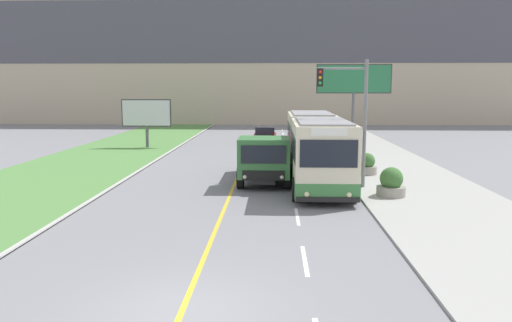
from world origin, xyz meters
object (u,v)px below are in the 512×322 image
object	(u,v)px
city_bus	(316,148)
planter_round_second	(367,165)
dump_truck	(264,160)
traffic_light_mast	(351,107)
billboard_small	(147,114)
car_distant	(265,136)
planter_round_third	(353,152)
planter_round_near	(391,184)
billboard_large	(354,82)

from	to	relation	value
city_bus	planter_round_second	xyz separation A→B (m)	(2.81, 1.27, -1.07)
dump_truck	city_bus	bearing A→B (deg)	25.11
traffic_light_mast	billboard_small	distance (m)	20.07
dump_truck	car_distant	size ratio (longest dim) A/B	1.41
car_distant	billboard_small	distance (m)	9.60
city_bus	planter_round_second	size ratio (longest dim) A/B	10.92
billboard_small	car_distant	bearing A→B (deg)	17.10
traffic_light_mast	planter_round_third	size ratio (longest dim) A/B	5.12
dump_truck	billboard_small	xyz separation A→B (m)	(-9.29, 14.13, 1.39)
car_distant	planter_round_near	bearing A→B (deg)	-73.92
planter_round_near	planter_round_third	distance (m)	10.61
billboard_small	planter_round_third	distance (m)	16.18
billboard_small	planter_round_second	distance (m)	18.83
billboard_large	planter_round_second	xyz separation A→B (m)	(-1.41, -14.29, -4.46)
dump_truck	car_distant	xyz separation A→B (m)	(-0.30, 16.90, -0.50)
car_distant	planter_round_third	world-z (taller)	car_distant
city_bus	billboard_small	xyz separation A→B (m)	(-11.82, 12.94, 0.94)
billboard_small	planter_round_near	distance (m)	22.54
dump_truck	planter_round_near	bearing A→B (deg)	-27.82
traffic_light_mast	planter_round_second	size ratio (longest dim) A/B	5.17
billboard_small	city_bus	bearing A→B (deg)	-47.59
billboard_large	planter_round_third	distance (m)	10.12
dump_truck	planter_round_near	world-z (taller)	dump_truck
car_distant	billboard_large	size ratio (longest dim) A/B	0.67
planter_round_second	planter_round_near	bearing A→B (deg)	-89.41
city_bus	billboard_large	world-z (taller)	billboard_large
dump_truck	car_distant	world-z (taller)	dump_truck
billboard_large	billboard_small	size ratio (longest dim) A/B	1.70
city_bus	car_distant	world-z (taller)	city_bus
city_bus	dump_truck	distance (m)	2.83
traffic_light_mast	billboard_large	size ratio (longest dim) A/B	0.91
city_bus	billboard_large	size ratio (longest dim) A/B	1.92
planter_round_near	billboard_small	bearing A→B (deg)	130.87
city_bus	planter_round_third	size ratio (longest dim) A/B	10.82
car_distant	traffic_light_mast	size ratio (longest dim) A/B	0.74
planter_round_near	planter_round_second	world-z (taller)	planter_round_near
billboard_small	planter_round_third	bearing A→B (deg)	-23.35
planter_round_third	billboard_small	bearing A→B (deg)	156.65
billboard_small	traffic_light_mast	bearing A→B (deg)	-48.82
traffic_light_mast	planter_round_near	xyz separation A→B (m)	(1.49, -1.89, -3.12)
city_bus	billboard_small	size ratio (longest dim) A/B	3.26
planter_round_near	dump_truck	bearing A→B (deg)	152.18
city_bus	dump_truck	world-z (taller)	city_bus
planter_round_near	planter_round_third	size ratio (longest dim) A/B	1.08
car_distant	planter_round_second	size ratio (longest dim) A/B	3.80
planter_round_near	planter_round_second	distance (m)	5.31
billboard_small	planter_round_near	xyz separation A→B (m)	(14.69, -16.98, -1.97)
city_bus	planter_round_third	bearing A→B (deg)	66.07
planter_round_third	billboard_large	bearing A→B (deg)	81.73
billboard_large	planter_round_near	world-z (taller)	billboard_large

